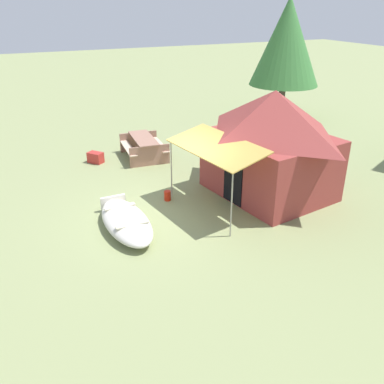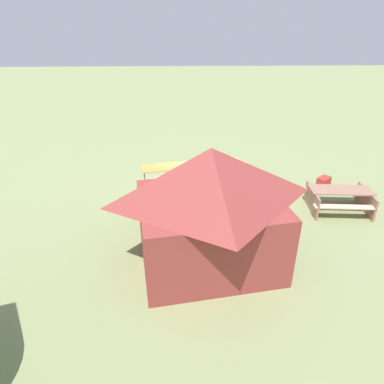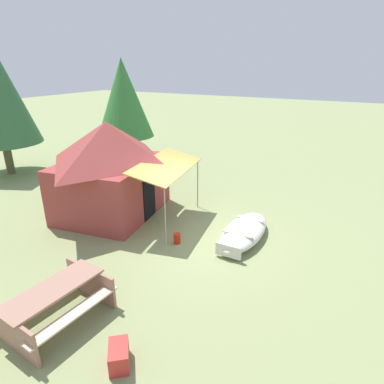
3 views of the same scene
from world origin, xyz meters
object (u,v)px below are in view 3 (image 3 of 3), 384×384
(pine_tree_back_left, at_px, (124,98))
(picnic_table, at_px, (55,300))
(fuel_can, at_px, (177,238))
(beached_rowboat, at_px, (244,232))
(cooler_box, at_px, (119,356))
(canvas_cabin_tent, at_px, (110,167))

(pine_tree_back_left, bearing_deg, picnic_table, -148.26)
(fuel_can, bearing_deg, beached_rowboat, -54.41)
(fuel_can, bearing_deg, cooler_box, -162.86)
(cooler_box, relative_size, fuel_can, 1.82)
(cooler_box, bearing_deg, pine_tree_back_left, 38.00)
(canvas_cabin_tent, xyz_separation_m, fuel_can, (-0.74, -2.89, -1.42))
(picnic_table, distance_m, pine_tree_back_left, 11.44)
(beached_rowboat, xyz_separation_m, pine_tree_back_left, (4.76, 7.92, 2.85))
(beached_rowboat, xyz_separation_m, cooler_box, (-4.94, 0.35, -0.04))
(beached_rowboat, relative_size, cooler_box, 4.99)
(beached_rowboat, bearing_deg, picnic_table, 156.39)
(cooler_box, bearing_deg, picnic_table, 82.68)
(beached_rowboat, height_order, cooler_box, beached_rowboat)
(picnic_table, xyz_separation_m, cooler_box, (-0.22, -1.71, -0.28))
(cooler_box, bearing_deg, canvas_cabin_tent, 41.65)
(pine_tree_back_left, bearing_deg, fuel_can, -132.50)
(beached_rowboat, bearing_deg, canvas_cabin_tent, 94.60)
(picnic_table, xyz_separation_m, fuel_can, (3.62, -0.53, -0.33))
(pine_tree_back_left, bearing_deg, cooler_box, -142.00)
(pine_tree_back_left, bearing_deg, beached_rowboat, -121.00)
(picnic_table, distance_m, fuel_can, 3.67)
(cooler_box, distance_m, pine_tree_back_left, 12.64)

